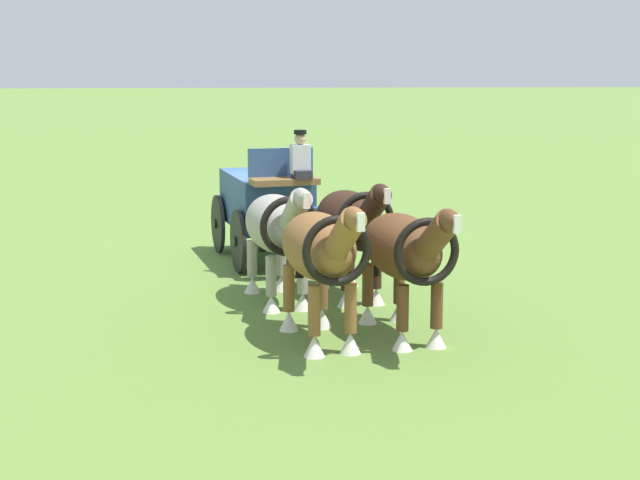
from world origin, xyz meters
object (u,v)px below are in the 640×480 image
at_px(draft_horse_rear_near, 351,223).
at_px(draft_horse_lead_near, 405,251).
at_px(draft_horse_lead_off, 321,251).
at_px(draft_horse_rear_off, 278,227).
at_px(show_wagon, 268,203).

bearing_deg(draft_horse_rear_near, draft_horse_lead_near, 12.53).
bearing_deg(draft_horse_lead_off, draft_horse_rear_off, -167.47).
height_order(draft_horse_rear_off, draft_horse_lead_off, draft_horse_lead_off).
distance_m(draft_horse_rear_off, draft_horse_lead_near, 2.91).
relative_size(show_wagon, draft_horse_rear_near, 1.85).
bearing_deg(draft_horse_lead_near, draft_horse_rear_near, -167.47).
height_order(show_wagon, draft_horse_lead_off, show_wagon).
relative_size(draft_horse_lead_near, draft_horse_lead_off, 1.05).
bearing_deg(draft_horse_rear_near, show_wagon, -157.12).
relative_size(draft_horse_rear_off, draft_horse_lead_off, 1.01).
bearing_deg(draft_horse_rear_off, draft_horse_lead_off, 12.53).
bearing_deg(show_wagon, draft_horse_rear_near, 22.88).
bearing_deg(draft_horse_rear_off, show_wagon, -177.99).
xyz_separation_m(draft_horse_lead_near, draft_horse_lead_off, (0.28, -1.27, 0.06)).
bearing_deg(draft_horse_rear_near, draft_horse_lead_off, -14.03).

